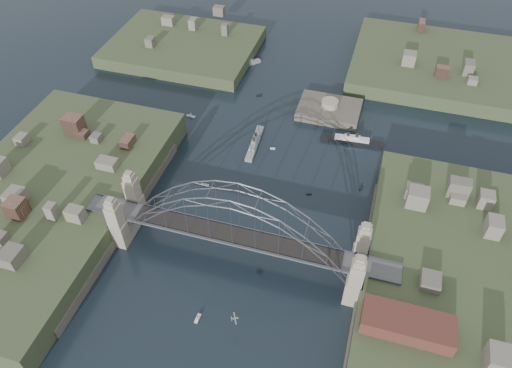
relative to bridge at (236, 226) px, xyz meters
The scene contains 20 objects.
ground 12.32m from the bridge, ahead, with size 500.00×500.00×0.00m, color black.
bridge is the anchor object (origin of this frame).
shore_west 58.25m from the bridge, behind, with size 50.50×90.00×12.00m.
shore_east 58.25m from the bridge, ahead, with size 50.50×90.00×12.00m.
headland_nw 110.41m from the bridge, 120.07° to the left, with size 60.00×45.00×9.00m, color #3A4829.
headland_ne 121.38m from the bridge, 65.56° to the left, with size 70.00×55.00×9.50m, color #3A4829.
fort_island 72.14m from the bridge, 80.27° to the left, with size 22.00×16.00×9.40m.
wharf_shed 46.23m from the bridge, 17.65° to the right, with size 20.00×8.00×4.00m, color #592D26.
naval_cruiser_near 47.66m from the bridge, 100.75° to the left, with size 3.45×18.17×5.42m.
naval_cruiser_far 96.04m from the bridge, 106.56° to the left, with size 11.94×12.34×5.09m.
ocean_liner 61.44m from the bridge, 68.22° to the left, with size 21.12×4.44×5.15m.
aeroplane 23.07m from the bridge, 73.09° to the right, with size 1.87×2.95×0.47m.
small_boat_a 31.20m from the bridge, 128.42° to the left, with size 2.75×1.03×0.45m.
small_boat_b 33.37m from the bridge, 63.74° to the left, with size 1.63×1.08×0.45m.
small_boat_c 24.18m from the bridge, 98.67° to the right, with size 0.93×2.63×1.43m.
small_boat_d 46.92m from the bridge, 50.99° to the left, with size 0.98×2.28×0.45m.
small_boat_e 65.15m from the bridge, 123.14° to the left, with size 3.53×1.53×2.38m.
small_boat_f 46.75m from the bridge, 92.86° to the left, with size 1.74×0.81×0.45m.
small_boat_h 75.78m from the bridge, 101.72° to the left, with size 2.20×1.71×0.45m.
small_boat_i 40.70m from the bridge, 29.33° to the left, with size 2.60×2.44×1.43m.
Camera 1 is at (27.60, -74.56, 106.48)m, focal length 34.19 mm.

